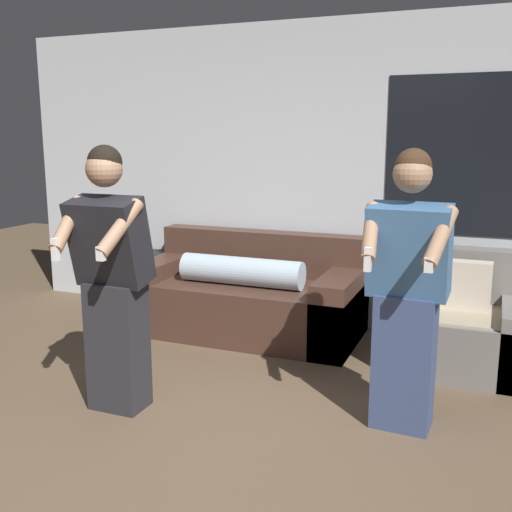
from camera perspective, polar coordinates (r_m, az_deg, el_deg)
name	(u,v)px	position (r m, az deg, el deg)	size (l,w,h in m)	color
ground_plane	(144,493)	(3.20, -10.61, -21.28)	(14.00, 14.00, 0.00)	brown
wall_back	(321,176)	(5.44, 6.21, 7.56)	(6.12, 0.07, 2.70)	silver
couch	(249,297)	(5.28, -0.69, -3.95)	(1.95, 0.96, 0.85)	#472D23
armchair	(463,327)	(4.80, 19.08, -6.42)	(0.88, 0.86, 0.85)	slate
side_table	(132,260)	(6.05, -11.76, -0.37)	(0.59, 0.49, 0.73)	black
person_left	(112,281)	(3.78, -13.53, -2.34)	(0.51, 0.50, 1.66)	#28282D
person_right	(407,293)	(3.55, 14.17, -3.45)	(0.52, 0.50, 1.65)	#384770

